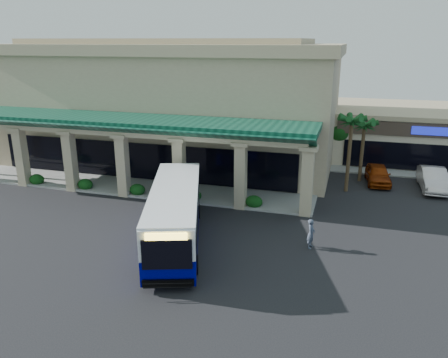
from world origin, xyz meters
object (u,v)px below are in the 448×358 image
(pedestrian, at_px, (311,234))
(car_white, at_px, (433,179))
(car_silver, at_px, (378,174))
(transit_bus, at_px, (175,215))

(pedestrian, bearing_deg, car_white, -24.68)
(car_silver, bearing_deg, car_white, -10.81)
(transit_bus, relative_size, car_white, 2.26)
(car_white, bearing_deg, transit_bus, -138.55)
(transit_bus, xyz_separation_m, car_white, (15.74, 14.34, -0.77))
(car_silver, relative_size, car_white, 0.87)
(pedestrian, relative_size, car_silver, 0.38)
(car_silver, distance_m, car_white, 4.08)
(transit_bus, bearing_deg, car_silver, 32.97)
(transit_bus, distance_m, car_silver, 18.87)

